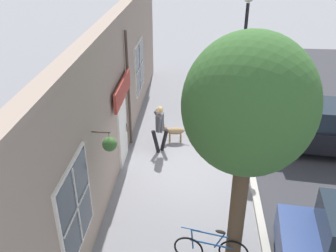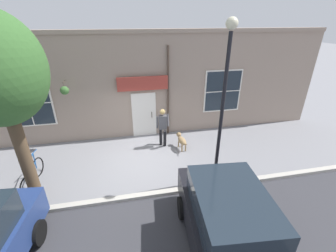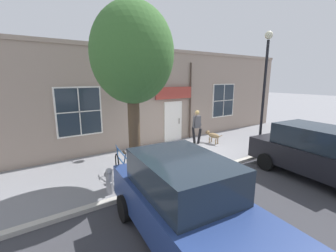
% 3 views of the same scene
% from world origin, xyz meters
% --- Properties ---
extents(ground_plane, '(90.00, 90.00, 0.00)m').
position_xyz_m(ground_plane, '(0.00, 0.00, 0.00)').
color(ground_plane, gray).
extents(storefront_facade, '(0.95, 18.00, 4.71)m').
position_xyz_m(storefront_facade, '(-2.34, -0.00, 2.36)').
color(storefront_facade, gray).
rests_on(storefront_facade, ground_plane).
extents(pedestrian_walking, '(0.59, 0.58, 1.72)m').
position_xyz_m(pedestrian_walking, '(-1.02, 1.05, 1.04)').
color(pedestrian_walking, black).
rests_on(pedestrian_walking, ground_plane).
extents(dog_on_leash, '(1.07, 0.36, 0.64)m').
position_xyz_m(dog_on_leash, '(-0.61, 1.79, 0.41)').
color(dog_on_leash, '#997A51').
rests_on(dog_on_leash, ground_plane).
extents(street_tree_by_curb, '(2.61, 2.35, 5.40)m').
position_xyz_m(street_tree_by_curb, '(1.17, -3.49, 3.86)').
color(street_tree_by_curb, brown).
rests_on(street_tree_by_curb, ground_plane).
extents(leaning_bicycle, '(1.74, 0.20, 1.00)m').
position_xyz_m(leaning_bicycle, '(0.65, -3.68, 0.38)').
color(leaning_bicycle, black).
rests_on(leaning_bicycle, ground_plane).
extents(parked_car_mid_block, '(4.45, 2.26, 1.75)m').
position_xyz_m(parked_car_mid_block, '(4.33, 1.61, 0.88)').
color(parked_car_mid_block, black).
rests_on(parked_car_mid_block, ground_plane).
extents(street_lamp, '(0.32, 0.32, 5.14)m').
position_xyz_m(street_lamp, '(1.68, 2.38, 3.33)').
color(street_lamp, black).
rests_on(street_lamp, ground_plane).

